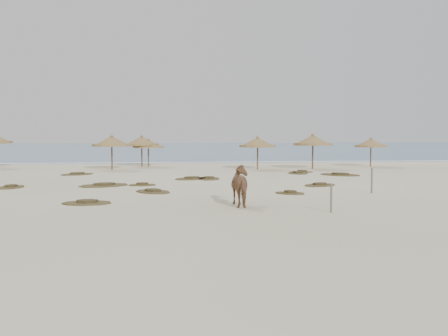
% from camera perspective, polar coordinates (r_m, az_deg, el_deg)
% --- Properties ---
extents(ground, '(160.00, 160.00, 0.00)m').
position_cam_1_polar(ground, '(23.44, -2.39, -3.08)').
color(ground, beige).
rests_on(ground, ground).
extents(ocean, '(200.00, 100.00, 0.01)m').
position_cam_1_polar(ocean, '(98.26, -5.51, 2.30)').
color(ocean, '#2D5B88').
rests_on(ocean, ground).
extents(foam_line, '(70.00, 0.60, 0.01)m').
position_cam_1_polar(foam_line, '(49.31, -4.55, 0.64)').
color(foam_line, white).
rests_on(foam_line, ground).
extents(palapa_1, '(3.10, 3.10, 2.85)m').
position_cam_1_polar(palapa_1, '(40.26, -12.71, 2.94)').
color(palapa_1, brown).
rests_on(palapa_1, ground).
extents(palapa_2, '(2.94, 2.94, 2.51)m').
position_cam_1_polar(palapa_2, '(43.46, -8.64, 2.71)').
color(palapa_2, brown).
rests_on(palapa_2, ground).
extents(palapa_3, '(3.88, 3.88, 2.80)m').
position_cam_1_polar(palapa_3, '(43.64, -9.39, 3.01)').
color(palapa_3, brown).
rests_on(palapa_3, ground).
extents(palapa_4, '(3.76, 3.76, 2.73)m').
position_cam_1_polar(palapa_4, '(39.80, 3.86, 2.89)').
color(palapa_4, brown).
rests_on(palapa_4, ground).
extents(palapa_5, '(3.43, 3.43, 2.93)m').
position_cam_1_polar(palapa_5, '(40.88, 10.12, 3.08)').
color(palapa_5, brown).
rests_on(palapa_5, ground).
extents(palapa_6, '(3.22, 3.22, 2.60)m').
position_cam_1_polar(palapa_6, '(44.76, 16.45, 2.72)').
color(palapa_6, brown).
rests_on(palapa_6, ground).
extents(horse, '(1.09, 2.00, 1.62)m').
position_cam_1_polar(horse, '(19.75, 2.18, -2.04)').
color(horse, brown).
rests_on(horse, ground).
extents(fence_post_near, '(0.10, 0.10, 1.03)m').
position_cam_1_polar(fence_post_near, '(18.56, 12.16, -3.42)').
color(fence_post_near, '#655B4C').
rests_on(fence_post_near, ground).
extents(fence_post_far, '(0.12, 0.12, 1.23)m').
position_cam_1_polar(fence_post_far, '(25.06, 16.54, -1.37)').
color(fence_post_far, '#655B4C').
rests_on(fence_post_far, ground).
extents(scrub_0, '(1.53, 2.07, 0.16)m').
position_cam_1_polar(scrub_0, '(28.72, -23.18, -1.99)').
color(scrub_0, brown).
rests_on(scrub_0, ground).
extents(scrub_1, '(3.30, 2.91, 0.16)m').
position_cam_1_polar(scrub_1, '(28.09, -13.56, -1.90)').
color(scrub_1, brown).
rests_on(scrub_1, ground).
extents(scrub_2, '(1.50, 0.98, 0.16)m').
position_cam_1_polar(scrub_2, '(27.90, -9.33, -1.89)').
color(scrub_2, brown).
rests_on(scrub_2, ground).
extents(scrub_3, '(1.59, 2.23, 0.16)m').
position_cam_1_polar(scrub_3, '(31.38, -1.73, -1.18)').
color(scrub_3, brown).
rests_on(scrub_3, ground).
extents(scrub_4, '(2.41, 2.19, 0.16)m').
position_cam_1_polar(scrub_4, '(27.95, 10.90, -1.89)').
color(scrub_4, brown).
rests_on(scrub_4, ground).
extents(scrub_5, '(3.34, 3.28, 0.16)m').
position_cam_1_polar(scrub_5, '(35.21, 13.13, -0.72)').
color(scrub_5, brown).
rests_on(scrub_5, ground).
extents(scrub_6, '(2.81, 2.66, 0.16)m').
position_cam_1_polar(scrub_6, '(36.17, -16.44, -0.66)').
color(scrub_6, brown).
rests_on(scrub_6, ground).
extents(scrub_7, '(1.38, 2.10, 0.16)m').
position_cam_1_polar(scrub_7, '(36.05, 8.42, -0.55)').
color(scrub_7, brown).
rests_on(scrub_7, ground).
extents(scrub_9, '(2.37, 2.50, 0.16)m').
position_cam_1_polar(scrub_9, '(24.64, -8.13, -2.65)').
color(scrub_9, brown).
rests_on(scrub_9, ground).
extents(scrub_10, '(1.96, 1.70, 0.16)m').
position_cam_1_polar(scrub_10, '(37.33, 8.89, -0.40)').
color(scrub_10, brown).
rests_on(scrub_10, ground).
extents(scrub_11, '(2.09, 1.41, 0.16)m').
position_cam_1_polar(scrub_11, '(21.22, -15.39, -3.82)').
color(scrub_11, brown).
rests_on(scrub_11, ground).
extents(scrub_12, '(1.72, 1.55, 0.16)m').
position_cam_1_polar(scrub_12, '(24.00, 7.56, -2.82)').
color(scrub_12, brown).
rests_on(scrub_12, ground).
extents(scrub_13, '(2.80, 2.51, 0.16)m').
position_cam_1_polar(scrub_13, '(31.42, -3.69, -1.19)').
color(scrub_13, brown).
rests_on(scrub_13, ground).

